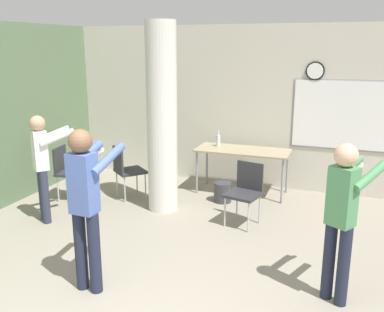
{
  "coord_description": "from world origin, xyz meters",
  "views": [
    {
      "loc": [
        1.46,
        -2.31,
        2.46
      ],
      "look_at": [
        -0.21,
        2.24,
        1.2
      ],
      "focal_mm": 40.0,
      "sensor_mm": 36.0,
      "label": 1
    }
  ],
  "objects_px": {
    "folding_table": "(243,153)",
    "chair_table_front": "(245,189)",
    "bottle_on_table": "(218,140)",
    "person_watching_back": "(43,160)",
    "chair_by_left_wall": "(68,169)",
    "person_playing_side": "(342,211)",
    "chair_near_pillar": "(126,168)",
    "person_playing_front": "(86,198)"
  },
  "relations": [
    {
      "from": "chair_table_front",
      "to": "person_watching_back",
      "type": "height_order",
      "value": "person_watching_back"
    },
    {
      "from": "person_playing_side",
      "to": "chair_near_pillar",
      "type": "bearing_deg",
      "value": 150.58
    },
    {
      "from": "person_playing_front",
      "to": "person_watching_back",
      "type": "xyz_separation_m",
      "value": [
        -1.58,
        1.3,
        -0.09
      ]
    },
    {
      "from": "folding_table",
      "to": "person_playing_side",
      "type": "relative_size",
      "value": 0.97
    },
    {
      "from": "chair_table_front",
      "to": "bottle_on_table",
      "type": "bearing_deg",
      "value": 120.94
    },
    {
      "from": "chair_near_pillar",
      "to": "person_playing_front",
      "type": "xyz_separation_m",
      "value": [
        0.96,
        -2.54,
        0.49
      ]
    },
    {
      "from": "chair_table_front",
      "to": "chair_by_left_wall",
      "type": "distance_m",
      "value": 2.94
    },
    {
      "from": "chair_by_left_wall",
      "to": "chair_near_pillar",
      "type": "bearing_deg",
      "value": 21.88
    },
    {
      "from": "bottle_on_table",
      "to": "person_playing_side",
      "type": "height_order",
      "value": "person_playing_side"
    },
    {
      "from": "folding_table",
      "to": "person_playing_side",
      "type": "height_order",
      "value": "person_playing_side"
    },
    {
      "from": "chair_by_left_wall",
      "to": "person_playing_front",
      "type": "height_order",
      "value": "person_playing_front"
    },
    {
      "from": "person_playing_front",
      "to": "person_watching_back",
      "type": "relative_size",
      "value": 1.1
    },
    {
      "from": "chair_by_left_wall",
      "to": "person_watching_back",
      "type": "distance_m",
      "value": 1.0
    },
    {
      "from": "folding_table",
      "to": "person_playing_front",
      "type": "xyz_separation_m",
      "value": [
        -0.76,
        -3.44,
        0.29
      ]
    },
    {
      "from": "chair_table_front",
      "to": "person_playing_side",
      "type": "bearing_deg",
      "value": -50.21
    },
    {
      "from": "bottle_on_table",
      "to": "chair_near_pillar",
      "type": "distance_m",
      "value": 1.64
    },
    {
      "from": "chair_table_front",
      "to": "person_watching_back",
      "type": "relative_size",
      "value": 0.57
    },
    {
      "from": "chair_table_front",
      "to": "person_playing_front",
      "type": "height_order",
      "value": "person_playing_front"
    },
    {
      "from": "chair_by_left_wall",
      "to": "person_playing_side",
      "type": "relative_size",
      "value": 0.54
    },
    {
      "from": "chair_near_pillar",
      "to": "person_watching_back",
      "type": "xyz_separation_m",
      "value": [
        -0.62,
        -1.24,
        0.39
      ]
    },
    {
      "from": "person_playing_side",
      "to": "bottle_on_table",
      "type": "bearing_deg",
      "value": 125.91
    },
    {
      "from": "folding_table",
      "to": "bottle_on_table",
      "type": "height_order",
      "value": "bottle_on_table"
    },
    {
      "from": "person_playing_front",
      "to": "folding_table",
      "type": "bearing_deg",
      "value": 77.51
    },
    {
      "from": "bottle_on_table",
      "to": "person_watching_back",
      "type": "relative_size",
      "value": 0.18
    },
    {
      "from": "folding_table",
      "to": "person_watching_back",
      "type": "distance_m",
      "value": 3.17
    },
    {
      "from": "folding_table",
      "to": "chair_near_pillar",
      "type": "height_order",
      "value": "chair_near_pillar"
    },
    {
      "from": "person_watching_back",
      "to": "person_playing_front",
      "type": "bearing_deg",
      "value": -39.56
    },
    {
      "from": "bottle_on_table",
      "to": "folding_table",
      "type": "bearing_deg",
      "value": -11.5
    },
    {
      "from": "chair_near_pillar",
      "to": "person_playing_side",
      "type": "height_order",
      "value": "person_playing_side"
    },
    {
      "from": "bottle_on_table",
      "to": "person_watching_back",
      "type": "height_order",
      "value": "person_watching_back"
    },
    {
      "from": "folding_table",
      "to": "bottle_on_table",
      "type": "relative_size",
      "value": 5.67
    },
    {
      "from": "chair_by_left_wall",
      "to": "person_playing_side",
      "type": "xyz_separation_m",
      "value": [
        4.22,
        -1.54,
        0.43
      ]
    },
    {
      "from": "folding_table",
      "to": "chair_table_front",
      "type": "relative_size",
      "value": 1.79
    },
    {
      "from": "folding_table",
      "to": "person_playing_front",
      "type": "bearing_deg",
      "value": -102.49
    },
    {
      "from": "chair_near_pillar",
      "to": "chair_table_front",
      "type": "xyz_separation_m",
      "value": [
        2.06,
        -0.35,
        0.0
      ]
    },
    {
      "from": "chair_near_pillar",
      "to": "person_playing_front",
      "type": "relative_size",
      "value": 0.51
    },
    {
      "from": "folding_table",
      "to": "bottle_on_table",
      "type": "bearing_deg",
      "value": 168.5
    },
    {
      "from": "person_playing_side",
      "to": "person_watching_back",
      "type": "xyz_separation_m",
      "value": [
        -3.97,
        0.65,
        -0.04
      ]
    },
    {
      "from": "bottle_on_table",
      "to": "person_playing_side",
      "type": "relative_size",
      "value": 0.17
    },
    {
      "from": "person_playing_front",
      "to": "chair_by_left_wall",
      "type": "bearing_deg",
      "value": 129.88
    },
    {
      "from": "person_playing_front",
      "to": "person_watching_back",
      "type": "distance_m",
      "value": 2.05
    },
    {
      "from": "chair_near_pillar",
      "to": "chair_by_left_wall",
      "type": "xyz_separation_m",
      "value": [
        -0.87,
        -0.35,
        0.0
      ]
    }
  ]
}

